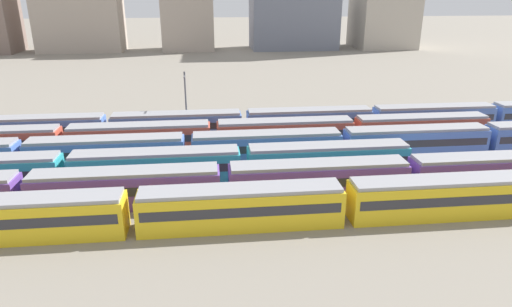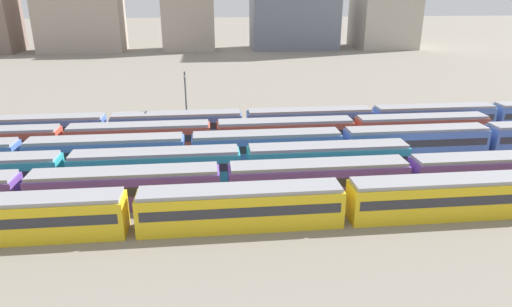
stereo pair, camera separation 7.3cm
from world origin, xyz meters
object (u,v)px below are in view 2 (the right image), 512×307
train_track_4 (214,135)px  catenary_pole_1 (186,98)px  train_track_0 (241,207)px  train_track_1 (318,179)px  train_track_5 (309,121)px  train_track_2 (156,167)px  train_track_3 (267,147)px

train_track_4 → catenary_pole_1: bearing=114.3°
train_track_0 → train_track_1: 9.72m
train_track_1 → catenary_pole_1: 27.92m
train_track_5 → catenary_pole_1: catenary_pole_1 is taller
train_track_2 → catenary_pole_1: 19.21m
train_track_1 → train_track_5: bearing=79.9°
train_track_5 → train_track_1: bearing=-100.1°
train_track_0 → catenary_pole_1: 29.90m
train_track_0 → train_track_5: (11.92, 26.00, 0.00)m
train_track_2 → train_track_5: same height
train_track_0 → train_track_1: size_ratio=1.00×
catenary_pole_1 → train_track_4: bearing=-65.7°
train_track_1 → catenary_pole_1: (-13.95, 23.98, 3.07)m
train_track_1 → train_track_3: bearing=110.4°
train_track_3 → train_track_5: same height
train_track_2 → train_track_4: (6.37, 10.40, 0.00)m
train_track_1 → train_track_2: bearing=162.5°
train_track_3 → train_track_2: bearing=-157.7°
train_track_0 → train_track_3: bearing=74.5°
train_track_1 → train_track_0: bearing=-147.6°
train_track_1 → train_track_2: (-16.54, 5.20, -0.00)m
train_track_4 → train_track_5: (13.89, 5.20, 0.00)m
train_track_2 → train_track_3: same height
train_track_1 → train_track_3: same height
train_track_0 → train_track_1: bearing=32.4°
train_track_4 → train_track_1: bearing=-56.9°
catenary_pole_1 → train_track_0: bearing=-78.9°
train_track_1 → train_track_4: bearing=123.1°
train_track_0 → catenary_pole_1: bearing=101.1°
train_track_0 → train_track_3: (4.33, 15.60, 0.00)m
train_track_2 → train_track_3: 13.69m
train_track_1 → train_track_3: 11.10m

